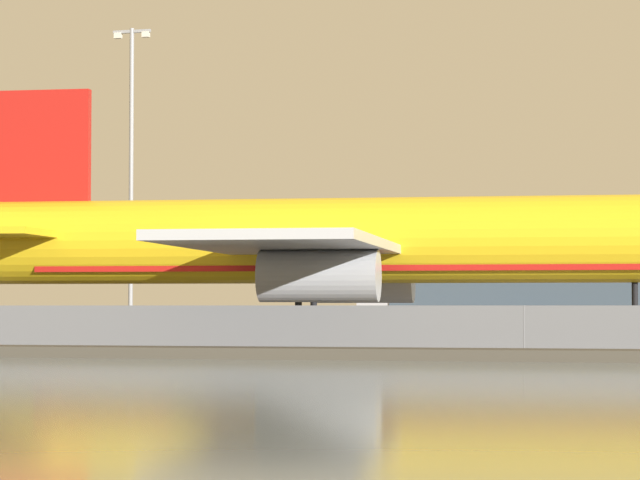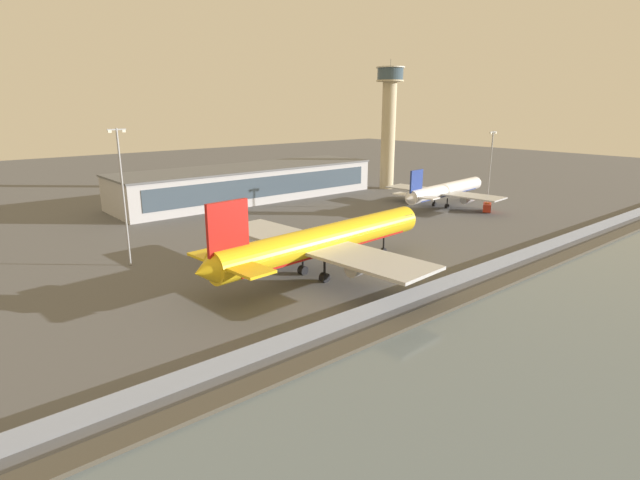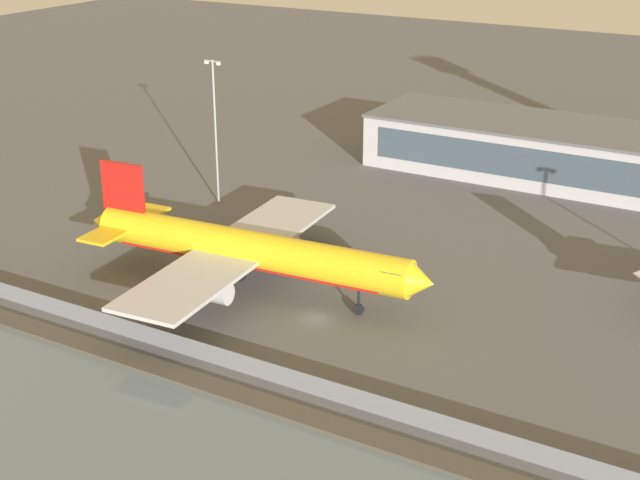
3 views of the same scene
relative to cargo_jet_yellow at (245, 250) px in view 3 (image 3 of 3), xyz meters
The scene contains 7 objects.
ground_plane 14.04m from the cargo_jet_yellow, 10.63° to the right, with size 500.00×500.00×0.00m, color #565659.
shoreline_seawall 26.65m from the cargo_jet_yellow, 61.38° to the right, with size 320.00×3.00×0.50m.
perimeter_fence 22.70m from the cargo_jet_yellow, 55.81° to the right, with size 280.00×0.10×2.37m.
cargo_jet_yellow is the anchor object (origin of this frame).
baggage_tug 16.92m from the cargo_jet_yellow, 106.88° to the left, with size 3.18×3.53×1.80m.
terminal_building 75.81m from the cargo_jet_yellow, 67.47° to the left, with size 83.86×22.34×10.19m.
apron_light_mast_apron_west 37.01m from the cargo_jet_yellow, 131.79° to the left, with size 3.20×0.40×24.92m.
Camera 3 is at (51.38, -88.29, 52.38)m, focal length 50.00 mm.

